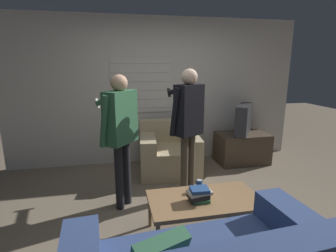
# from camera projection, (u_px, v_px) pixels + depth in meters

# --- Properties ---
(ground_plane) EXTENTS (16.00, 16.00, 0.00)m
(ground_plane) POSITION_uv_depth(u_px,v_px,m) (187.00, 220.00, 3.02)
(ground_plane) COLOR #7F705B
(wall_back) EXTENTS (5.20, 0.08, 2.55)m
(wall_back) POSITION_uv_depth(u_px,v_px,m) (157.00, 92.00, 4.66)
(wall_back) COLOR silver
(wall_back) RESTS_ON ground_plane
(armchair_beige) EXTENTS (1.03, 0.99, 0.82)m
(armchair_beige) POSITION_uv_depth(u_px,v_px,m) (169.00, 152.00, 4.36)
(armchair_beige) COLOR #C6B289
(armchair_beige) RESTS_ON ground_plane
(coffee_table) EXTENTS (1.13, 0.61, 0.42)m
(coffee_table) POSITION_uv_depth(u_px,v_px,m) (204.00, 202.00, 2.67)
(coffee_table) COLOR #9E754C
(coffee_table) RESTS_ON ground_plane
(tv_stand) EXTENTS (0.90, 0.56, 0.54)m
(tv_stand) POSITION_uv_depth(u_px,v_px,m) (242.00, 148.00, 4.76)
(tv_stand) COLOR #4C3D2D
(tv_stand) RESTS_ON ground_plane
(tv) EXTENTS (0.58, 0.69, 0.52)m
(tv) POSITION_uv_depth(u_px,v_px,m) (244.00, 119.00, 4.64)
(tv) COLOR #2D2D33
(tv) RESTS_ON tv_stand
(person_left_standing) EXTENTS (0.54, 0.81, 1.64)m
(person_left_standing) POSITION_uv_depth(u_px,v_px,m) (120.00, 126.00, 3.10)
(person_left_standing) COLOR black
(person_left_standing) RESTS_ON ground_plane
(person_right_standing) EXTENTS (0.48, 0.83, 1.70)m
(person_right_standing) POSITION_uv_depth(u_px,v_px,m) (188.00, 119.00, 3.35)
(person_right_standing) COLOR #4C4233
(person_right_standing) RESTS_ON ground_plane
(book_stack) EXTENTS (0.25, 0.18, 0.14)m
(book_stack) POSITION_uv_depth(u_px,v_px,m) (199.00, 194.00, 2.60)
(book_stack) COLOR #33754C
(book_stack) RESTS_ON coffee_table
(soda_can) EXTENTS (0.07, 0.07, 0.13)m
(soda_can) POSITION_uv_depth(u_px,v_px,m) (199.00, 185.00, 2.81)
(soda_can) COLOR #194C9E
(soda_can) RESTS_ON coffee_table
(spare_remote) EXTENTS (0.11, 0.13, 0.02)m
(spare_remote) POSITION_uv_depth(u_px,v_px,m) (205.00, 190.00, 2.81)
(spare_remote) COLOR white
(spare_remote) RESTS_ON coffee_table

